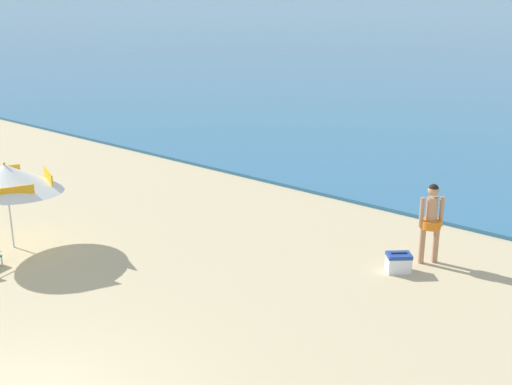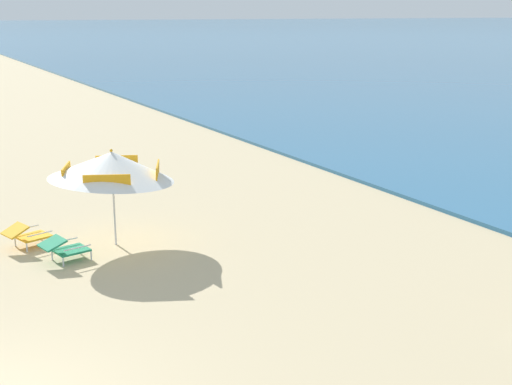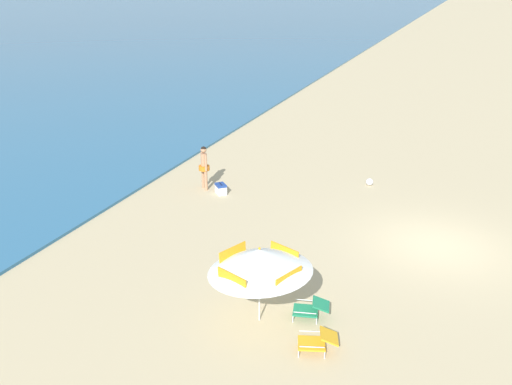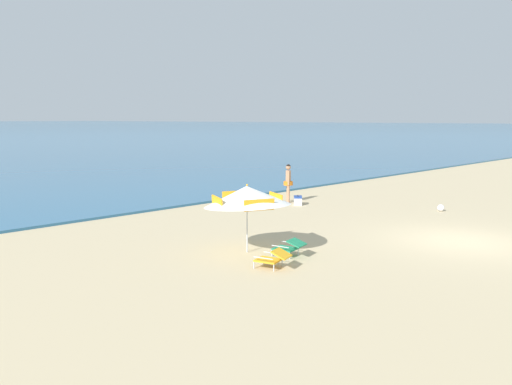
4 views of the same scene
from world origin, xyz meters
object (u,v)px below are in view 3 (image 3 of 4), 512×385
object	(u,v)px
lounge_chair_beside_umbrella	(318,341)
person_standing_near_shore	(204,165)
cooler_box	(221,189)
beach_ball	(370,182)
beach_umbrella_striped_main	(259,260)
lounge_chair_under_umbrella	(311,308)

from	to	relation	value
lounge_chair_beside_umbrella	person_standing_near_shore	distance (m)	10.69
cooler_box	beach_ball	xyz separation A→B (m)	(3.01, -5.23, -0.06)
lounge_chair_beside_umbrella	cooler_box	size ratio (longest dim) A/B	1.65
lounge_chair_beside_umbrella	beach_ball	distance (m)	11.00
lounge_chair_beside_umbrella	beach_ball	xyz separation A→B (m)	(10.97, 0.74, -0.13)
beach_umbrella_striped_main	cooler_box	xyz separation A→B (m)	(7.32, 4.35, -1.44)
person_standing_near_shore	beach_ball	world-z (taller)	person_standing_near_shore
lounge_chair_beside_umbrella	person_standing_near_shore	bearing A→B (deg)	39.53
beach_umbrella_striped_main	lounge_chair_beside_umbrella	size ratio (longest dim) A/B	2.72
beach_umbrella_striped_main	person_standing_near_shore	distance (m)	9.20
person_standing_near_shore	lounge_chair_under_umbrella	bearing A→B (deg)	-138.17
lounge_chair_under_umbrella	person_standing_near_shore	xyz separation A→B (m)	(7.05, 6.31, 0.74)
beach_umbrella_striped_main	lounge_chair_under_umbrella	distance (m)	1.86
lounge_chair_under_umbrella	beach_ball	size ratio (longest dim) A/B	3.38
person_standing_near_shore	lounge_chair_beside_umbrella	bearing A→B (deg)	-140.47
beach_ball	lounge_chair_under_umbrella	bearing A→B (deg)	-178.47
beach_umbrella_striped_main	lounge_chair_beside_umbrella	world-z (taller)	beach_umbrella_striped_main
lounge_chair_under_umbrella	beach_ball	bearing A→B (deg)	1.53
beach_umbrella_striped_main	person_standing_near_shore	size ratio (longest dim) A/B	1.54
beach_umbrella_striped_main	person_standing_near_shore	bearing A→B (deg)	34.29
beach_umbrella_striped_main	beach_ball	bearing A→B (deg)	-4.88
lounge_chair_under_umbrella	beach_ball	world-z (taller)	lounge_chair_under_umbrella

